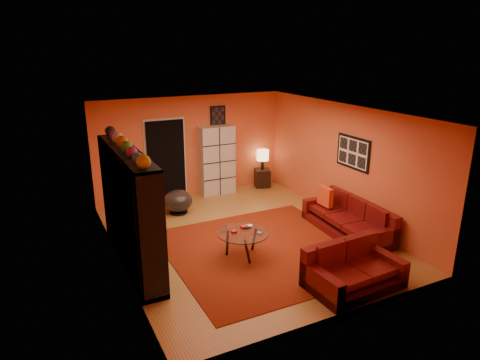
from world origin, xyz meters
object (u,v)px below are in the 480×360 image
storage_cabinet (217,160)px  table_lamp (263,156)px  tv (132,209)px  side_table (262,178)px  bowl_chair (178,201)px  sofa (350,220)px  coffee_table (243,235)px  loveseat (351,269)px  entertainment_unit (130,208)px

storage_cabinet → table_lamp: storage_cabinet is taller
tv → side_table: tv is taller
tv → bowl_chair: 2.42m
sofa → side_table: 3.53m
coffee_table → storage_cabinet: (1.02, 3.54, 0.46)m
table_lamp → tv: bearing=-147.5°
coffee_table → bowl_chair: size_ratio=1.43×
storage_cabinet → bowl_chair: (-1.40, -0.91, -0.61)m
sofa → loveseat: size_ratio=1.41×
table_lamp → coffee_table: bearing=-124.2°
loveseat → table_lamp: 5.35m
coffee_table → sofa: bearing=-0.6°
entertainment_unit → sofa: 4.54m
sofa → table_lamp: bearing=96.2°
entertainment_unit → bowl_chair: (1.50, 1.89, -0.75)m
entertainment_unit → storage_cabinet: 4.03m
entertainment_unit → tv: 0.11m
tv → coffee_table: tv is taller
sofa → side_table: (-0.16, 3.52, -0.04)m
coffee_table → tv: bearing=155.8°
entertainment_unit → side_table: entertainment_unit is taller
loveseat → coffee_table: bearing=31.6°
tv → storage_cabinet: bearing=-46.3°
tv → sofa: 4.50m
entertainment_unit → table_lamp: entertainment_unit is taller
coffee_table → bowl_chair: bowl_chair is taller
side_table → table_lamp: (0.00, 0.00, 0.65)m
side_table → loveseat: bearing=-103.4°
tv → coffee_table: size_ratio=0.93×
entertainment_unit → side_table: size_ratio=6.00×
loveseat → coffee_table: 2.03m
loveseat → storage_cabinet: bearing=-1.4°
sofa → entertainment_unit: bearing=173.7°
loveseat → side_table: (1.23, 5.17, -0.03)m
table_lamp → bowl_chair: bearing=-162.7°
sofa → bowl_chair: bearing=141.1°
tv → loveseat: tv is taller
entertainment_unit → storage_cabinet: entertainment_unit is taller
sofa → side_table: size_ratio=4.44×
tv → storage_cabinet: size_ratio=0.50×
entertainment_unit → side_table: 5.13m
loveseat → coffee_table: (-1.14, 1.67, 0.16)m
tv → sofa: bearing=-101.0°
sofa → side_table: bearing=96.2°
tv → table_lamp: (4.20, 2.67, -0.09)m
tv → loveseat: (2.97, -2.49, -0.70)m
entertainment_unit → bowl_chair: entertainment_unit is taller
side_table → table_lamp: table_lamp is taller
side_table → table_lamp: size_ratio=0.90×
table_lamp → loveseat: bearing=-103.4°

